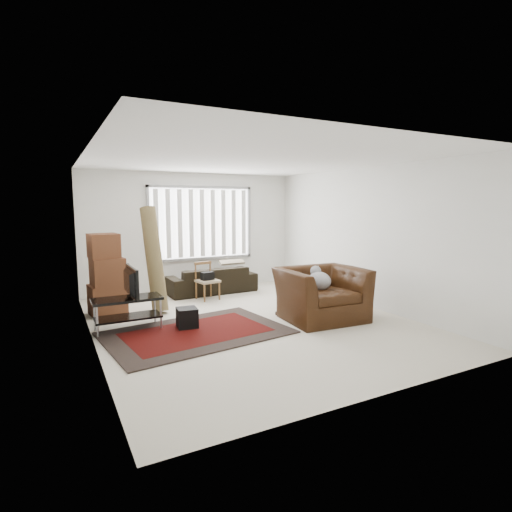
{
  "coord_description": "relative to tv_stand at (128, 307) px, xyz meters",
  "views": [
    {
      "loc": [
        -2.99,
        -5.88,
        1.98
      ],
      "look_at": [
        0.34,
        0.5,
        1.05
      ],
      "focal_mm": 28.0,
      "sensor_mm": 36.0,
      "label": 1
    }
  ],
  "objects": [
    {
      "name": "rolled_rug",
      "position": [
        0.68,
        1.02,
        0.6
      ],
      "size": [
        0.37,
        0.87,
        1.96
      ],
      "primitive_type": "cylinder",
      "rotation": [
        -0.3,
        0.0,
        0.09
      ],
      "color": "brown",
      "rests_on": "ground"
    },
    {
      "name": "sofa",
      "position": [
        2.18,
        1.96,
        0.0
      ],
      "size": [
        2.01,
        0.91,
        0.77
      ],
      "primitive_type": "imported",
      "rotation": [
        0.0,
        0.0,
        3.17
      ],
      "color": "black",
      "rests_on": "ground"
    },
    {
      "name": "subwoofer",
      "position": [
        0.86,
        -0.35,
        -0.2
      ],
      "size": [
        0.35,
        0.35,
        0.31
      ],
      "primitive_type": "cube",
      "rotation": [
        0.0,
        0.0,
        -0.11
      ],
      "color": "black",
      "rests_on": "persian_rug"
    },
    {
      "name": "tv_stand",
      "position": [
        0.0,
        0.0,
        0.0
      ],
      "size": [
        1.05,
        0.47,
        0.53
      ],
      "color": "black",
      "rests_on": "ground"
    },
    {
      "name": "armchair",
      "position": [
        3.09,
        -0.9,
        0.13
      ],
      "size": [
        1.45,
        1.28,
        1.02
      ],
      "rotation": [
        0.0,
        0.0,
        -0.06
      ],
      "color": "black",
      "rests_on": "ground"
    },
    {
      "name": "moving_boxes",
      "position": [
        -0.16,
        1.13,
        0.3
      ],
      "size": [
        0.65,
        0.61,
        1.47
      ],
      "color": "brown",
      "rests_on": "ground"
    },
    {
      "name": "room",
      "position": [
        1.98,
        0.02,
        1.38
      ],
      "size": [
        6.0,
        6.02,
        2.71
      ],
      "color": "beige",
      "rests_on": "ground"
    },
    {
      "name": "side_chair",
      "position": [
        1.86,
        1.39,
        0.05
      ],
      "size": [
        0.48,
        0.48,
        0.78
      ],
      "rotation": [
        0.0,
        0.0,
        0.16
      ],
      "color": "#8D795C",
      "rests_on": "ground"
    },
    {
      "name": "tv",
      "position": [
        -0.0,
        0.0,
        0.39
      ],
      "size": [
        0.11,
        0.85,
        0.49
      ],
      "primitive_type": "imported",
      "rotation": [
        0.0,
        0.0,
        1.57
      ],
      "color": "black",
      "rests_on": "tv_stand"
    },
    {
      "name": "white_flatpack",
      "position": [
        -0.07,
        1.51,
        -0.02
      ],
      "size": [
        0.59,
        0.3,
        0.72
      ],
      "primitive_type": "cube",
      "rotation": [
        -0.2,
        0.0,
        0.14
      ],
      "color": "silver",
      "rests_on": "ground"
    },
    {
      "name": "persian_rug",
      "position": [
        0.91,
        -0.66,
        -0.37
      ],
      "size": [
        2.89,
        2.12,
        0.02
      ],
      "color": "black",
      "rests_on": "ground"
    }
  ]
}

